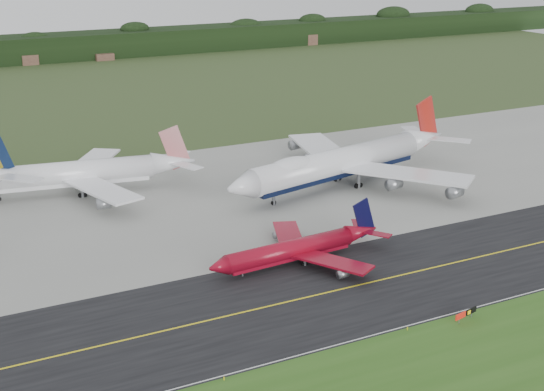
{
  "coord_description": "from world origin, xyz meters",
  "views": [
    {
      "loc": [
        -64.25,
        -102.4,
        56.72
      ],
      "look_at": [
        -1.05,
        22.0,
        8.91
      ],
      "focal_mm": 50.0,
      "sensor_mm": 36.0,
      "label": 1
    }
  ],
  "objects": [
    {
      "name": "taxiway_edge_line",
      "position": [
        0.0,
        -19.5,
        0.03
      ],
      "size": [
        400.0,
        0.25,
        0.0
      ],
      "primitive_type": "cube",
      "color": "silver",
      "rests_on": "taxiway"
    },
    {
      "name": "jet_red_737",
      "position": [
        -2.01,
        9.3,
        2.7
      ],
      "size": [
        36.19,
        29.44,
        9.77
      ],
      "color": "maroon",
      "rests_on": "ground"
    },
    {
      "name": "horizon_treeline",
      "position": [
        0.0,
        273.76,
        5.47
      ],
      "size": [
        700.0,
        25.0,
        12.0
      ],
      "color": "black",
      "rests_on": "ground"
    },
    {
      "name": "taxiway",
      "position": [
        0.0,
        -4.0,
        0.01
      ],
      "size": [
        400.0,
        32.0,
        0.02
      ],
      "primitive_type": "cube",
      "color": "black",
      "rests_on": "ground"
    },
    {
      "name": "taxiway_sign",
      "position": [
        10.43,
        -22.11,
        1.18
      ],
      "size": [
        4.94,
        1.27,
        1.67
      ],
      "color": "slate",
      "rests_on": "ground"
    },
    {
      "name": "edge_marker_center",
      "position": [
        0.49,
        -20.5,
        0.25
      ],
      "size": [
        0.16,
        0.16,
        0.5
      ],
      "primitive_type": "cylinder",
      "color": "yellow",
      "rests_on": "ground"
    },
    {
      "name": "taxiway_centreline",
      "position": [
        0.0,
        -4.0,
        0.03
      ],
      "size": [
        400.0,
        0.4,
        0.0
      ],
      "primitive_type": "cube",
      "color": "yellow",
      "rests_on": "taxiway"
    },
    {
      "name": "grass_verge",
      "position": [
        0.0,
        -35.0,
        0.01
      ],
      "size": [
        400.0,
        30.0,
        0.01
      ],
      "primitive_type": "cube",
      "color": "#2D5719",
      "rests_on": "ground"
    },
    {
      "name": "jet_ba_747",
      "position": [
        29.41,
        44.08,
        6.08
      ],
      "size": [
        70.45,
        57.36,
        17.87
      ],
      "color": "white",
      "rests_on": "ground"
    },
    {
      "name": "jet_star_tail",
      "position": [
        -28.38,
        66.87,
        4.86
      ],
      "size": [
        55.17,
        45.69,
        14.57
      ],
      "color": "white",
      "rests_on": "ground"
    },
    {
      "name": "apron",
      "position": [
        0.0,
        51.0,
        0.01
      ],
      "size": [
        400.0,
        78.0,
        0.01
      ],
      "primitive_type": "cube",
      "color": "gray",
      "rests_on": "ground"
    },
    {
      "name": "edge_marker_left",
      "position": [
        -29.92,
        -20.5,
        0.25
      ],
      "size": [
        0.16,
        0.16,
        0.5
      ],
      "primitive_type": "cylinder",
      "color": "yellow",
      "rests_on": "ground"
    },
    {
      "name": "ground",
      "position": [
        0.0,
        0.0,
        0.0
      ],
      "size": [
        600.0,
        600.0,
        0.0
      ],
      "primitive_type": "plane",
      "color": "#36441F",
      "rests_on": "ground"
    }
  ]
}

